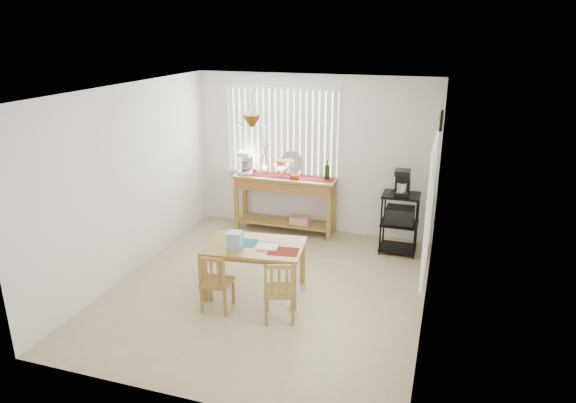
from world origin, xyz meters
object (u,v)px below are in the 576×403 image
(cart_items, at_px, (402,183))
(chair_right, at_px, (280,291))
(wire_cart, at_px, (400,218))
(chair_left, at_px, (216,283))
(sideboard, at_px, (286,191))
(dining_table, at_px, (255,250))

(cart_items, bearing_deg, chair_right, -114.61)
(wire_cart, distance_m, cart_items, 0.55)
(cart_items, bearing_deg, wire_cart, -90.00)
(cart_items, distance_m, chair_left, 3.18)
(wire_cart, height_order, chair_left, wire_cart)
(sideboard, height_order, wire_cart, sideboard)
(sideboard, xyz_separation_m, dining_table, (0.28, -2.12, -0.14))
(sideboard, xyz_separation_m, wire_cart, (1.91, -0.28, -0.16))
(cart_items, relative_size, chair_left, 0.51)
(cart_items, height_order, dining_table, cart_items)
(dining_table, bearing_deg, sideboard, 97.49)
(sideboard, bearing_deg, dining_table, -82.51)
(sideboard, relative_size, wire_cart, 1.83)
(wire_cart, relative_size, cart_items, 2.43)
(cart_items, relative_size, dining_table, 0.29)
(sideboard, distance_m, chair_left, 2.71)
(sideboard, relative_size, chair_right, 2.18)
(cart_items, xyz_separation_m, chair_right, (-1.11, -2.42, -0.73))
(chair_right, bearing_deg, chair_left, -179.58)
(sideboard, distance_m, wire_cart, 1.93)
(dining_table, bearing_deg, wire_cart, 48.46)
(dining_table, relative_size, chair_right, 1.69)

